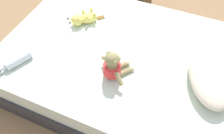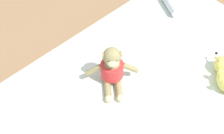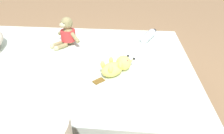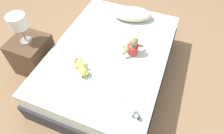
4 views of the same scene
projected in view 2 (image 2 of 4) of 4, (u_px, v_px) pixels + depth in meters
bed at (147, 126)px, 2.00m from camera, size 1.34×1.90×0.47m
plush_monkey at (112, 69)px, 1.84m from camera, size 0.25×0.26×0.24m
glass_bottle at (171, 3)px, 2.27m from camera, size 0.25×0.16×0.07m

